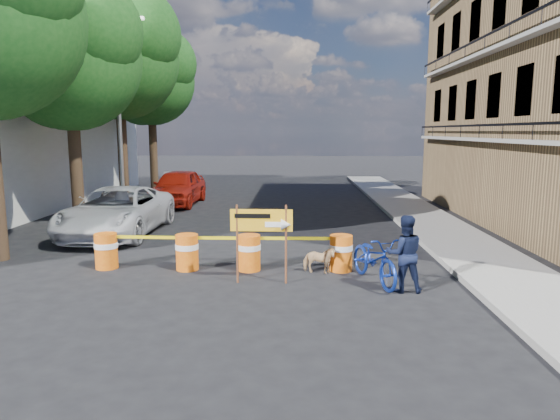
# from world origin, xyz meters

# --- Properties ---
(ground) EXTENTS (120.00, 120.00, 0.00)m
(ground) POSITION_xyz_m (0.00, 0.00, 0.00)
(ground) COLOR black
(ground) RESTS_ON ground
(sidewalk_east) EXTENTS (2.40, 40.00, 0.15)m
(sidewalk_east) POSITION_xyz_m (6.20, 6.00, 0.07)
(sidewalk_east) COLOR gray
(sidewalk_east) RESTS_ON ground
(tree_mid_a) EXTENTS (5.25, 5.00, 8.68)m
(tree_mid_a) POSITION_xyz_m (-6.74, 7.00, 6.01)
(tree_mid_a) COLOR #332316
(tree_mid_a) RESTS_ON ground
(tree_mid_b) EXTENTS (5.67, 5.40, 9.62)m
(tree_mid_b) POSITION_xyz_m (-6.73, 12.00, 6.71)
(tree_mid_b) COLOR #332316
(tree_mid_b) RESTS_ON ground
(tree_far) EXTENTS (5.04, 4.80, 8.84)m
(tree_far) POSITION_xyz_m (-6.74, 17.00, 6.22)
(tree_far) COLOR #332316
(tree_far) RESTS_ON ground
(streetlamp) EXTENTS (1.25, 0.18, 8.00)m
(streetlamp) POSITION_xyz_m (-5.93, 9.50, 4.38)
(streetlamp) COLOR gray
(streetlamp) RESTS_ON ground
(barrel_far_left) EXTENTS (0.58, 0.58, 0.90)m
(barrel_far_left) POSITION_xyz_m (-3.61, 1.27, 0.47)
(barrel_far_left) COLOR #EC530D
(barrel_far_left) RESTS_ON ground
(barrel_mid_left) EXTENTS (0.58, 0.58, 0.90)m
(barrel_mid_left) POSITION_xyz_m (-1.53, 1.19, 0.47)
(barrel_mid_left) COLOR #EC530D
(barrel_mid_left) RESTS_ON ground
(barrel_mid_right) EXTENTS (0.58, 0.58, 0.90)m
(barrel_mid_right) POSITION_xyz_m (0.04, 1.18, 0.47)
(barrel_mid_right) COLOR #EC530D
(barrel_mid_right) RESTS_ON ground
(barrel_far_right) EXTENTS (0.58, 0.58, 0.90)m
(barrel_far_right) POSITION_xyz_m (2.32, 1.22, 0.47)
(barrel_far_right) COLOR #EC530D
(barrel_far_right) RESTS_ON ground
(detour_sign) EXTENTS (1.41, 0.27, 1.82)m
(detour_sign) POSITION_xyz_m (0.60, 0.12, 1.33)
(detour_sign) COLOR #592D19
(detour_sign) RESTS_ON ground
(pedestrian) EXTENTS (0.83, 0.65, 1.68)m
(pedestrian) POSITION_xyz_m (3.54, -0.37, 0.84)
(pedestrian) COLOR black
(pedestrian) RESTS_ON ground
(bicycle) EXTENTS (1.05, 1.30, 2.15)m
(bicycle) POSITION_xyz_m (3.00, 0.25, 1.08)
(bicycle) COLOR #13309F
(bicycle) RESTS_ON ground
(dog) EXTENTS (0.86, 0.51, 0.68)m
(dog) POSITION_xyz_m (1.76, 0.95, 0.34)
(dog) COLOR #DDB47E
(dog) RESTS_ON ground
(suv_white) EXTENTS (2.74, 5.74, 1.58)m
(suv_white) POSITION_xyz_m (-4.80, 5.44, 0.79)
(suv_white) COLOR silver
(suv_white) RESTS_ON ground
(sedan_red) EXTENTS (2.09, 4.94, 1.67)m
(sedan_red) POSITION_xyz_m (-4.37, 12.38, 0.83)
(sedan_red) COLOR #A21B0D
(sedan_red) RESTS_ON ground
(sedan_silver) EXTENTS (1.86, 4.37, 1.40)m
(sedan_silver) POSITION_xyz_m (-4.80, 14.33, 0.70)
(sedan_silver) COLOR #A1A3A8
(sedan_silver) RESTS_ON ground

